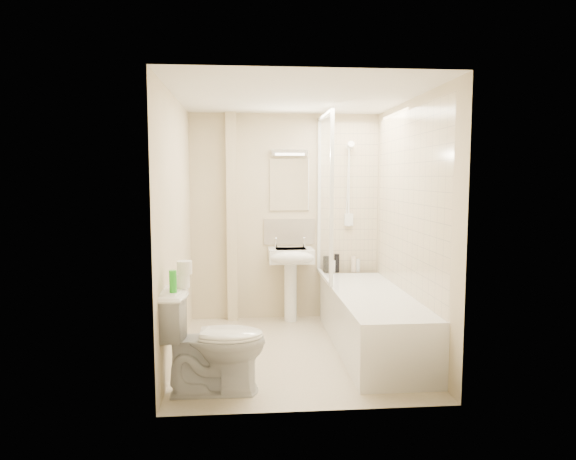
{
  "coord_description": "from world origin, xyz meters",
  "views": [
    {
      "loc": [
        -0.47,
        -4.74,
        1.67
      ],
      "look_at": [
        -0.05,
        0.2,
        1.16
      ],
      "focal_mm": 32.0,
      "sensor_mm": 36.0,
      "label": 1
    }
  ],
  "objects": [
    {
      "name": "ceiling",
      "position": [
        0.0,
        0.0,
        2.4
      ],
      "size": [
        2.2,
        2.5,
        0.02
      ],
      "primitive_type": "cube",
      "color": "white",
      "rests_on": "wall_back"
    },
    {
      "name": "tile_back",
      "position": [
        0.75,
        1.24,
        1.42
      ],
      "size": [
        0.7,
        0.01,
        1.75
      ],
      "primitive_type": "cube",
      "color": "beige",
      "rests_on": "wall_back"
    },
    {
      "name": "splashback",
      "position": [
        0.05,
        1.24,
        1.03
      ],
      "size": [
        0.6,
        0.02,
        0.3
      ],
      "primitive_type": "cube",
      "color": "beige",
      "rests_on": "wall_back"
    },
    {
      "name": "bottle_white_a",
      "position": [
        0.56,
        1.16,
        0.62
      ],
      "size": [
        0.06,
        0.06,
        0.14
      ],
      "primitive_type": "cylinder",
      "color": "white",
      "rests_on": "bathtub"
    },
    {
      "name": "wall_right",
      "position": [
        1.1,
        0.0,
        1.2
      ],
      "size": [
        0.02,
        2.5,
        2.4
      ],
      "primitive_type": "cube",
      "color": "beige",
      "rests_on": "ground"
    },
    {
      "name": "strip_light",
      "position": [
        0.05,
        1.22,
        1.95
      ],
      "size": [
        0.42,
        0.07,
        0.07
      ],
      "primitive_type": "cube",
      "color": "silver",
      "rests_on": "wall_back"
    },
    {
      "name": "toilet_roll_lower",
      "position": [
        -0.96,
        -0.77,
        0.87
      ],
      "size": [
        0.11,
        0.11,
        0.11
      ],
      "primitive_type": "cylinder",
      "color": "white",
      "rests_on": "toilet"
    },
    {
      "name": "floor",
      "position": [
        0.0,
        0.0,
        0.0
      ],
      "size": [
        2.5,
        2.5,
        0.0
      ],
      "primitive_type": "plane",
      "color": "beige",
      "rests_on": "ground"
    },
    {
      "name": "tile_right",
      "position": [
        1.09,
        0.05,
        1.42
      ],
      "size": [
        0.01,
        2.1,
        1.75
      ],
      "primitive_type": "cube",
      "color": "beige",
      "rests_on": "wall_right"
    },
    {
      "name": "bottle_white_b",
      "position": [
        0.86,
        1.16,
        0.63
      ],
      "size": [
        0.05,
        0.05,
        0.15
      ],
      "primitive_type": "cylinder",
      "color": "silver",
      "rests_on": "bathtub"
    },
    {
      "name": "toilet_roll_upper",
      "position": [
        -0.94,
        -0.77,
        0.97
      ],
      "size": [
        0.12,
        0.12,
        0.1
      ],
      "primitive_type": "cylinder",
      "color": "white",
      "rests_on": "toilet_roll_lower"
    },
    {
      "name": "bottle_black_b",
      "position": [
        0.61,
        1.16,
        0.66
      ],
      "size": [
        0.06,
        0.06,
        0.22
      ],
      "primitive_type": "cylinder",
      "color": "black",
      "rests_on": "bathtub"
    },
    {
      "name": "wall_back",
      "position": [
        0.0,
        1.25,
        1.2
      ],
      "size": [
        2.2,
        0.02,
        2.4
      ],
      "primitive_type": "cube",
      "color": "beige",
      "rests_on": "ground"
    },
    {
      "name": "bottle_black_a",
      "position": [
        0.48,
        1.16,
        0.65
      ],
      "size": [
        0.06,
        0.06,
        0.2
      ],
      "primitive_type": "cylinder",
      "color": "black",
      "rests_on": "bathtub"
    },
    {
      "name": "shower_fixture",
      "position": [
        0.75,
        1.19,
        1.55
      ],
      "size": [
        0.1,
        0.16,
        0.99
      ],
      "color": "white",
      "rests_on": "wall_back"
    },
    {
      "name": "shower_screen",
      "position": [
        0.4,
        0.8,
        1.45
      ],
      "size": [
        0.04,
        0.92,
        1.8
      ],
      "color": "white",
      "rests_on": "bathtub"
    },
    {
      "name": "mirror",
      "position": [
        0.05,
        1.24,
        1.58
      ],
      "size": [
        0.46,
        0.01,
        0.6
      ],
      "primitive_type": "cube",
      "color": "white",
      "rests_on": "wall_back"
    },
    {
      "name": "pedestal_sink",
      "position": [
        0.05,
        1.01,
        0.68
      ],
      "size": [
        0.5,
        0.47,
        0.97
      ],
      "color": "white",
      "rests_on": "ground"
    },
    {
      "name": "green_bottle",
      "position": [
        -1.01,
        -0.94,
        0.9
      ],
      "size": [
        0.06,
        0.06,
        0.17
      ],
      "primitive_type": "cylinder",
      "color": "green",
      "rests_on": "toilet"
    },
    {
      "name": "pipe_boxing",
      "position": [
        -0.62,
        1.19,
        1.2
      ],
      "size": [
        0.12,
        0.12,
        2.4
      ],
      "primitive_type": "cube",
      "color": "beige",
      "rests_on": "ground"
    },
    {
      "name": "bottle_cream",
      "position": [
        0.81,
        1.16,
        0.64
      ],
      "size": [
        0.06,
        0.06,
        0.19
      ],
      "primitive_type": "cylinder",
      "color": "beige",
      "rests_on": "bathtub"
    },
    {
      "name": "bathtub",
      "position": [
        0.75,
        0.05,
        0.29
      ],
      "size": [
        0.7,
        2.1,
        0.55
      ],
      "color": "white",
      "rests_on": "ground"
    },
    {
      "name": "wall_left",
      "position": [
        -1.1,
        0.0,
        1.2
      ],
      "size": [
        0.02,
        2.5,
        2.4
      ],
      "primitive_type": "cube",
      "color": "beige",
      "rests_on": "ground"
    },
    {
      "name": "toilet",
      "position": [
        -0.72,
        -0.85,
        0.41
      ],
      "size": [
        0.48,
        0.81,
        0.81
      ],
      "primitive_type": "imported",
      "rotation": [
        0.0,
        0.0,
        1.55
      ],
      "color": "white",
      "rests_on": "ground"
    }
  ]
}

